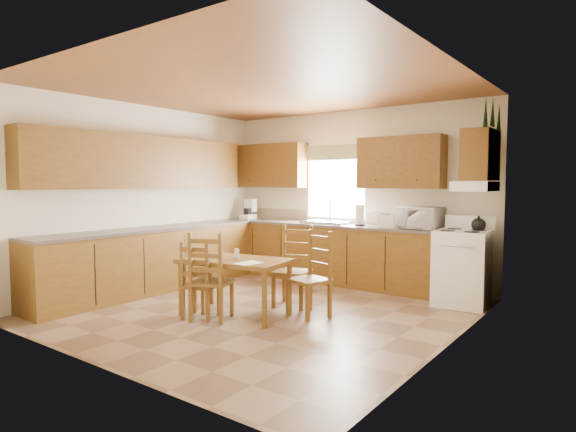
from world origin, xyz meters
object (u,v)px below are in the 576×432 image
Objects in this scene: dining_table at (235,287)px; chair_far_left at (292,267)px; chair_near_right at (201,280)px; chair_far_right at (309,274)px; microwave at (421,218)px; stove at (462,269)px; chair_near_left at (211,276)px.

chair_far_left is at bearing 57.17° from dining_table.
chair_near_right is at bearing -131.98° from chair_far_left.
chair_far_left reaches higher than chair_far_right.
dining_table is at bearing -127.49° from chair_far_left.
chair_far_left reaches higher than chair_near_right.
microwave is 0.58× the size of chair_near_right.
chair_far_left is at bearing -137.30° from chair_near_right.
chair_near_right is at bearing -136.13° from dining_table.
chair_far_left is (0.31, 0.72, 0.17)m from dining_table.
microwave is at bearing 86.38° from chair_far_right.
stove is 1.82× the size of microwave.
stove is 0.95× the size of chair_far_right.
chair_far_left is 0.49m from chair_far_right.
chair_far_right is at bearing -133.81° from stove.
stove is at bearing -154.23° from chair_near_left.
microwave is 2.78m from dining_table.
chair_far_right is (-0.65, -1.82, -0.58)m from microwave.
microwave reaches higher than stove.
chair_far_left reaches higher than stove.
chair_near_left is 1.13m from chair_far_right.
stove is 0.92× the size of chair_far_left.
microwave is 3.14m from chair_near_right.
microwave is at bearing -141.21° from chair_near_right.
stove is 0.75× the size of dining_table.
chair_far_right is at bearing -160.14° from chair_near_right.
chair_near_right is 0.90× the size of chair_far_right.
chair_far_right is (0.97, 0.79, 0.05)m from chair_near_right.
chair_near_left is at bearing -125.54° from chair_far_left.
dining_table is at bearing -131.09° from chair_far_right.
chair_far_left is at bearing -133.94° from chair_near_left.
chair_near_left reaches higher than chair_far_right.
chair_far_left is (0.55, 1.04, 0.06)m from chair_near_right.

